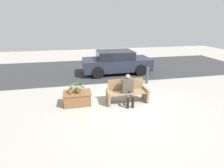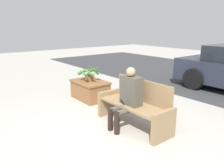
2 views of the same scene
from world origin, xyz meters
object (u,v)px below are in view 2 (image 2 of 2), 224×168
object	(u,v)px
bench	(135,105)
person_seated	(128,95)
potted_plant	(90,72)
planter_box	(90,89)

from	to	relation	value
bench	person_seated	distance (m)	0.31
person_seated	potted_plant	size ratio (longest dim) A/B	1.89
person_seated	planter_box	distance (m)	2.02
person_seated	potted_plant	distance (m)	1.99
person_seated	planter_box	bearing A→B (deg)	169.27
planter_box	potted_plant	xyz separation A→B (m)	(-0.01, -0.00, 0.49)
potted_plant	bench	bearing A→B (deg)	-5.19
bench	potted_plant	bearing A→B (deg)	174.81
planter_box	bench	bearing A→B (deg)	-5.23
person_seated	potted_plant	bearing A→B (deg)	169.32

